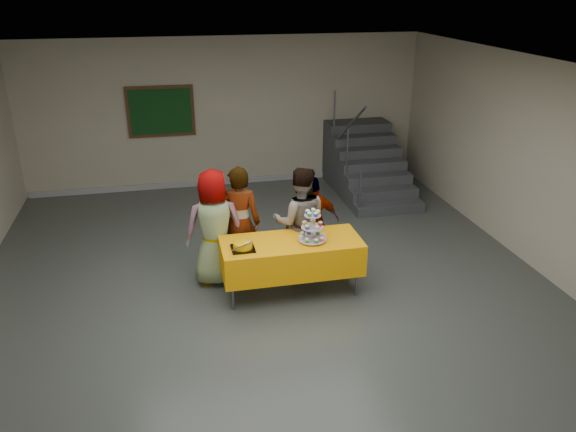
# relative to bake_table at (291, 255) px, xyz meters

# --- Properties ---
(room_shell) EXTENTS (10.00, 10.04, 3.02)m
(room_shell) POSITION_rel_bake_table_xyz_m (-0.31, -0.35, 1.57)
(room_shell) COLOR #4C514C
(room_shell) RESTS_ON ground
(bake_table) EXTENTS (1.88, 0.78, 0.77)m
(bake_table) POSITION_rel_bake_table_xyz_m (0.00, 0.00, 0.00)
(bake_table) COLOR #595960
(bake_table) RESTS_ON ground
(cupcake_stand) EXTENTS (0.38, 0.38, 0.44)m
(cupcake_stand) POSITION_rel_bake_table_xyz_m (0.27, -0.05, 0.39)
(cupcake_stand) COLOR silver
(cupcake_stand) RESTS_ON bake_table
(bear_cake) EXTENTS (0.32, 0.36, 0.12)m
(bear_cake) POSITION_rel_bake_table_xyz_m (-0.66, -0.10, 0.27)
(bear_cake) COLOR black
(bear_cake) RESTS_ON bake_table
(schoolchild_a) EXTENTS (0.81, 0.53, 1.66)m
(schoolchild_a) POSITION_rel_bake_table_xyz_m (-0.97, 0.52, 0.27)
(schoolchild_a) COLOR slate
(schoolchild_a) RESTS_ON ground
(schoolchild_b) EXTENTS (0.68, 0.53, 1.66)m
(schoolchild_b) POSITION_rel_bake_table_xyz_m (-0.61, 0.63, 0.27)
(schoolchild_b) COLOR slate
(schoolchild_b) RESTS_ON ground
(schoolchild_c) EXTENTS (0.89, 0.75, 1.62)m
(schoolchild_c) POSITION_rel_bake_table_xyz_m (0.25, 0.51, 0.25)
(schoolchild_c) COLOR slate
(schoolchild_c) RESTS_ON ground
(schoolchild_d) EXTENTS (0.86, 0.44, 1.41)m
(schoolchild_d) POSITION_rel_bake_table_xyz_m (0.48, 0.68, 0.15)
(schoolchild_d) COLOR slate
(schoolchild_d) RESTS_ON ground
(staircase) EXTENTS (1.30, 2.40, 2.04)m
(staircase) POSITION_rel_bake_table_xyz_m (2.39, 3.76, -0.07)
(staircase) COLOR #424447
(staircase) RESTS_ON ground
(noticeboard) EXTENTS (1.30, 0.05, 1.00)m
(noticeboard) POSITION_rel_bake_table_xyz_m (-1.58, 4.60, 1.04)
(noticeboard) COLOR #472B16
(noticeboard) RESTS_ON ground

